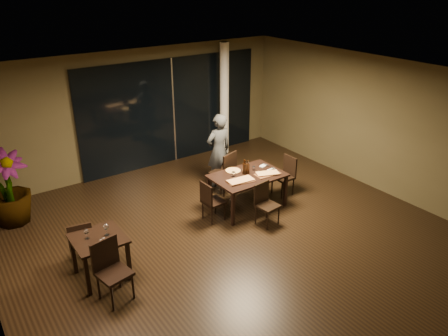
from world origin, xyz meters
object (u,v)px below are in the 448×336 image
chair_main_left (211,200)px  chair_side_far (81,241)px  chair_main_far (226,170)px  potted_plant (8,189)px  diner (219,150)px  chair_main_near (265,201)px  bottle_c (244,167)px  main_table (247,178)px  chair_side_near (110,267)px  bottle_a (245,167)px  side_table (99,244)px  bottle_b (248,167)px  chair_main_right (286,173)px

chair_main_left → chair_side_far: bearing=87.1°
chair_main_far → potted_plant: potted_plant is taller
diner → chair_main_near: bearing=83.8°
chair_main_near → bottle_c: bottle_c is taller
main_table → chair_side_near: size_ratio=1.53×
chair_side_far → bottle_a: bottle_a is taller
side_table → bottle_b: bearing=8.9°
chair_side_near → bottle_a: size_ratio=3.16×
chair_main_near → chair_side_near: size_ratio=0.87×
chair_main_far → diner: size_ratio=0.57×
chair_main_far → main_table: bearing=73.1°
side_table → chair_main_far: 3.64m
chair_side_far → bottle_b: 3.62m
bottle_b → side_table: bearing=-171.1°
chair_side_far → diner: bearing=-151.9°
chair_main_near → bottle_a: bottle_a is taller
bottle_c → bottle_b: bearing=-33.6°
chair_main_left → chair_main_right: (2.05, 0.04, 0.02)m
diner → bottle_a: bearing=84.1°
chair_main_near → bottle_b: size_ratio=2.83×
main_table → potted_plant: size_ratio=0.99×
chair_main_right → bottle_a: (-1.12, 0.06, 0.41)m
diner → chair_main_far: bearing=75.9°
chair_main_far → chair_main_left: bearing=24.3°
chair_main_left → chair_side_near: size_ratio=0.87×
chair_main_near → chair_main_right: chair_main_right is taller
potted_plant → bottle_c: bearing=-26.4°
chair_main_near → chair_main_left: bearing=134.3°
main_table → chair_main_left: size_ratio=1.76×
chair_main_far → bottle_b: (0.04, -0.76, 0.35)m
side_table → diner: bearing=26.2°
main_table → chair_side_near: bearing=-162.7°
side_table → chair_main_left: 2.49m
chair_main_near → potted_plant: 5.04m
side_table → chair_main_left: bearing=10.6°
main_table → chair_main_left: bearing=-177.5°
chair_main_far → chair_side_near: 3.91m
chair_main_left → bottle_c: bottle_c is taller
potted_plant → bottle_b: 4.78m
chair_side_far → bottle_b: bottle_b is taller
bottle_c → chair_main_near: bearing=-96.1°
potted_plant → chair_main_far: bearing=-18.0°
chair_main_far → chair_main_near: bearing=68.9°
bottle_b → chair_main_left: bearing=-175.3°
side_table → bottle_b: bottle_b is taller
chair_main_near → chair_main_right: 1.41m
chair_main_near → diner: (0.22, 1.95, 0.39)m
chair_side_near → potted_plant: bearing=92.5°
side_table → diner: (3.51, 1.73, 0.25)m
bottle_a → bottle_c: bottle_c is taller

